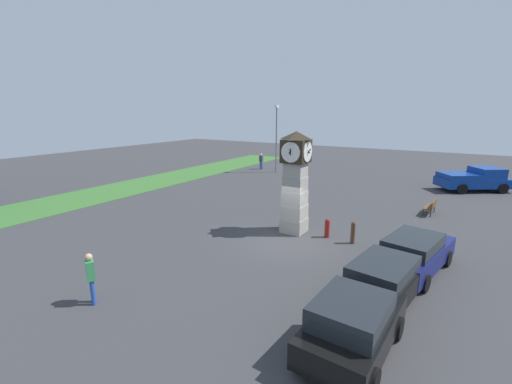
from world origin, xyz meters
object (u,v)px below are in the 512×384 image
clock_tower (295,181)px  car_by_building (414,253)px  car_near_tower (385,279)px  pedestrian_near_bench (261,160)px  pedestrian_crossing_lot (91,275)px  bollard_near_tower (327,228)px  bench (431,206)px  street_lamp_near_road (276,134)px  pickup_truck (475,179)px  bollard_mid_row (353,232)px  car_navy_sedan (353,324)px

clock_tower → car_by_building: clock_tower is taller
car_near_tower → pedestrian_near_bench: pedestrian_near_bench is taller
clock_tower → pedestrian_crossing_lot: clock_tower is taller
bollard_near_tower → car_by_building: bearing=-113.5°
bench → street_lamp_near_road: 17.24m
car_near_tower → pickup_truck: bearing=-7.5°
car_by_building → clock_tower: bearing=73.9°
car_by_building → pedestrian_crossing_lot: size_ratio=2.71×
bollard_mid_row → pickup_truck: bearing=-17.5°
pickup_truck → bollard_near_tower: bearing=158.1°
clock_tower → bollard_near_tower: 2.85m
pickup_truck → bench: bearing=165.4°
car_navy_sedan → pedestrian_near_bench: size_ratio=2.31×
bollard_mid_row → street_lamp_near_road: street_lamp_near_road is taller
car_by_building → car_navy_sedan: bearing=172.7°
bollard_near_tower → car_by_building: car_by_building is taller
bollard_mid_row → pedestrian_crossing_lot: (-9.64, 5.78, 0.46)m
car_by_building → pickup_truck: (17.61, -2.14, 0.15)m
car_near_tower → pedestrian_near_bench: bearing=39.4°
bench → street_lamp_near_road: (7.94, 14.94, 3.32)m
car_navy_sedan → bollard_mid_row: bearing=15.8°
bollard_near_tower → bench: (7.04, -4.05, 0.03)m
car_by_building → bench: size_ratio=2.91×
bollard_mid_row → pedestrian_crossing_lot: size_ratio=0.62×
clock_tower → car_near_tower: (-4.49, -5.41, -1.96)m
bollard_near_tower → pedestrian_crossing_lot: size_ratio=0.56×
bollard_mid_row → car_by_building: (-1.69, -2.87, 0.23)m
street_lamp_near_road → pickup_truck: bearing=-87.3°
clock_tower → car_navy_sedan: 9.37m
bollard_mid_row → bench: bollard_mid_row is taller
car_by_building → pedestrian_near_bench: (17.67, 17.36, 0.19)m
street_lamp_near_road → car_near_tower: bearing=-143.4°
pedestrian_near_bench → pedestrian_crossing_lot: 27.06m
car_navy_sedan → pickup_truck: size_ratio=0.69×
car_by_building → pedestrian_near_bench: pedestrian_near_bench is taller
car_navy_sedan → bench: 14.70m
bollard_near_tower → pedestrian_near_bench: pedestrian_near_bench is taller
pickup_truck → bench: pickup_truck is taller
bollard_mid_row → car_near_tower: 5.04m
car_near_tower → pedestrian_crossing_lot: (-5.18, 8.11, 0.25)m
pedestrian_near_bench → pedestrian_crossing_lot: bearing=-161.2°
car_navy_sedan → pedestrian_crossing_lot: (-2.12, 7.91, 0.21)m
pickup_truck → pedestrian_crossing_lot: 27.75m
clock_tower → car_navy_sedan: (-7.54, -5.21, -1.92)m
car_navy_sedan → bench: car_navy_sedan is taller
bollard_mid_row → pedestrian_near_bench: size_ratio=0.65×
clock_tower → street_lamp_near_road: size_ratio=0.78×
bollard_mid_row → car_navy_sedan: bearing=-164.2°
bollard_near_tower → car_by_building: size_ratio=0.21×
bollard_mid_row → car_navy_sedan: (-7.52, -2.13, 0.25)m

